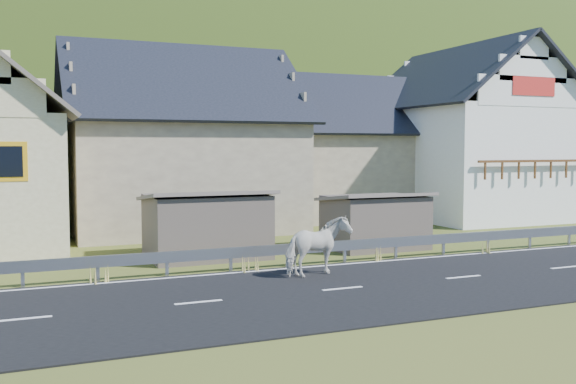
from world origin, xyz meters
name	(u,v)px	position (x,y,z in m)	size (l,w,h in m)	color
ground	(343,290)	(0.00, 0.00, 0.00)	(160.00, 160.00, 0.00)	#3D4F19
road	(343,289)	(0.00, 0.00, 0.02)	(60.00, 7.00, 0.04)	black
lane_markings	(343,288)	(0.00, 0.00, 0.04)	(60.00, 6.60, 0.01)	silver
guardrail	(290,250)	(0.00, 3.68, 0.56)	(28.10, 0.09, 0.75)	#93969B
shed_left	(206,226)	(-2.00, 6.50, 1.10)	(4.30, 3.30, 2.40)	#63564C
shed_right	(375,222)	(4.50, 6.00, 1.00)	(3.80, 2.90, 2.20)	#63564C
house_stone_a	(178,131)	(-1.00, 15.00, 4.63)	(10.80, 9.80, 8.90)	tan
house_stone_b	(345,141)	(9.00, 17.00, 4.24)	(9.80, 8.80, 8.10)	tan
house_white	(466,126)	(15.00, 14.00, 5.06)	(8.80, 10.80, 9.70)	white
mountain	(71,229)	(5.00, 180.00, -20.00)	(440.00, 280.00, 260.00)	#263E13
horse	(318,246)	(0.14, 1.89, 0.92)	(2.07, 0.94, 1.75)	silver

